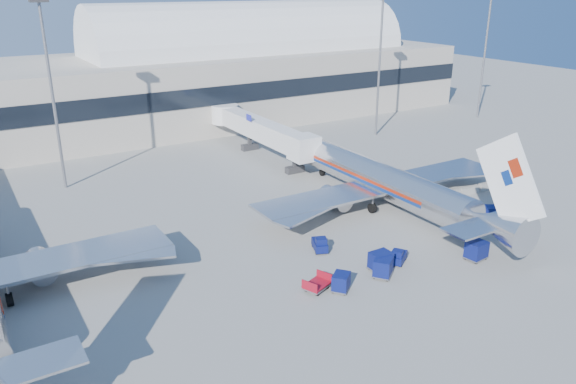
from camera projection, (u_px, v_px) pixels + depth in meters
ground at (337, 239)px, 56.05m from camera, size 260.00×260.00×0.00m
terminal at (68, 91)px, 91.50m from camera, size 170.00×28.15×21.00m
airliner_main at (386, 181)px, 63.52m from camera, size 32.00×37.26×12.07m
jetbridge_near at (256, 128)px, 83.02m from camera, size 4.40×27.50×6.25m
mast_west at (48, 68)px, 65.08m from camera, size 2.00×1.20×22.60m
mast_east at (381, 45)px, 89.56m from camera, size 2.00×1.20×22.60m
mast_far_east at (487, 37)px, 101.80m from camera, size 2.00×1.20×22.60m
barrier_near at (450, 195)px, 66.30m from camera, size 3.00×0.55×0.90m
barrier_mid at (469, 190)px, 67.92m from camera, size 3.00×0.55×0.90m
barrier_far at (488, 186)px, 69.53m from camera, size 3.00×0.55×0.90m
tug_lead at (398, 256)px, 51.04m from camera, size 2.44×2.11×1.43m
tug_right at (475, 221)px, 58.50m from camera, size 2.54×2.50×1.55m
tug_left at (320, 244)px, 53.36m from camera, size 1.96×2.60×1.52m
cart_train_a at (381, 261)px, 49.65m from camera, size 1.97×1.50×1.73m
cart_train_b at (383, 267)px, 48.61m from camera, size 2.44×2.34×1.71m
cart_train_c at (341, 282)px, 46.39m from camera, size 2.16×2.10×1.51m
cart_solo_near at (476, 250)px, 51.59m from camera, size 2.14×1.73×1.74m
cart_solo_far at (492, 213)px, 59.92m from camera, size 2.41×2.29×1.69m
cart_open_red at (317, 285)px, 46.59m from camera, size 2.69×2.31×0.61m
ramp_worker at (531, 223)px, 57.66m from camera, size 0.72×0.75×1.73m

